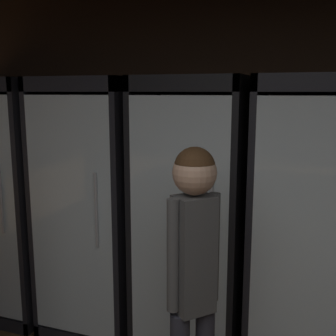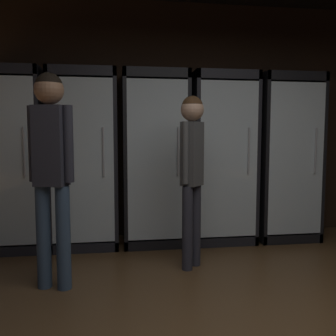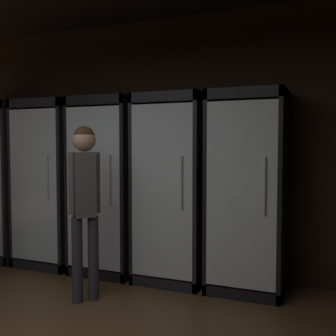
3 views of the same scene
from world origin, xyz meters
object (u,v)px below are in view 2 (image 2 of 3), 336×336
cooler_far_right (282,159)px  cooler_left (85,161)px  shopper_near (51,157)px  shopper_far (192,161)px  cooler_right (220,159)px  cooler_far_left (13,162)px  cooler_center (154,160)px

cooler_far_right → cooler_left: bearing=-180.0°
shopper_near → shopper_far: shopper_near is taller
cooler_right → shopper_near: cooler_right is taller
cooler_left → cooler_far_left: bearing=180.0°
shopper_near → shopper_far: (1.18, 0.29, -0.06)m
shopper_near → shopper_far: bearing=13.7°
cooler_left → cooler_far_right: size_ratio=1.00×
cooler_far_left → shopper_near: cooler_far_left is taller
cooler_far_left → cooler_far_right: bearing=0.0°
cooler_far_left → cooler_center: bearing=-0.1°
cooler_left → cooler_center: (0.77, -0.00, -0.00)m
cooler_left → shopper_near: (-0.16, -1.16, 0.11)m
cooler_far_left → cooler_right: 2.31m
cooler_center → shopper_far: (0.25, -0.87, 0.05)m
cooler_center → cooler_right: (0.77, 0.00, 0.00)m
cooler_left → cooler_far_right: 2.31m
cooler_left → shopper_near: cooler_left is taller
cooler_left → shopper_far: size_ratio=1.22×
cooler_center → cooler_right: size_ratio=1.00×
cooler_right → shopper_near: 2.06m
cooler_far_left → cooler_center: same height
cooler_center → shopper_far: bearing=-73.8°
cooler_right → shopper_far: size_ratio=1.22×
cooler_left → shopper_far: 1.35m
cooler_far_left → shopper_far: cooler_far_left is taller
cooler_left → cooler_far_right: (2.31, 0.00, 0.00)m
cooler_far_left → shopper_far: bearing=-25.9°
cooler_right → cooler_left: bearing=-180.0°
cooler_left → cooler_right: (1.54, 0.00, 0.00)m
cooler_far_right → shopper_near: 2.73m
cooler_far_left → cooler_right: same height
cooler_far_left → cooler_left: size_ratio=1.00×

